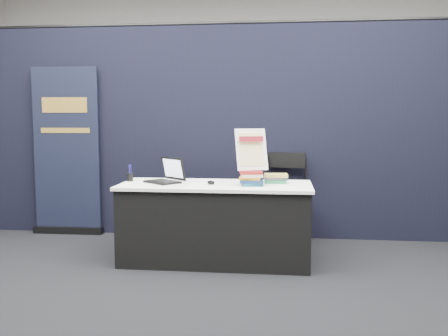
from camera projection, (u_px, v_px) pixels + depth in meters
floor at (207, 280)px, 4.24m from camera, size 8.00×8.00×0.00m
wall_back at (244, 93)px, 8.01m from camera, size 8.00×0.02×3.50m
drape_partition at (228, 132)px, 5.70m from camera, size 6.00×0.08×2.40m
display_table at (216, 223)px, 4.75m from camera, size 1.80×0.75×0.75m
laptop at (163, 177)px, 4.78m from camera, size 0.39×0.42×0.24m
mouse at (211, 182)px, 4.68m from camera, size 0.10×0.13×0.03m
brochure_left at (135, 184)px, 4.68m from camera, size 0.30×0.23×0.00m
brochure_mid at (169, 185)px, 4.59m from camera, size 0.35×0.26×0.00m
brochure_right at (149, 184)px, 4.70m from camera, size 0.39×0.34×0.00m
pen_cup at (130, 177)px, 4.89m from camera, size 0.07×0.07×0.08m
book_stack_tall at (251, 178)px, 4.57m from camera, size 0.21×0.17×0.14m
book_stack_short at (275, 178)px, 4.77m from camera, size 0.22×0.18×0.09m
info_sign at (251, 150)px, 4.57m from camera, size 0.31×0.22×0.40m
pullup_banner at (67, 161)px, 5.84m from camera, size 0.83×0.11×1.95m
stacking_chair at (286, 194)px, 5.41m from camera, size 0.53×0.54×0.98m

